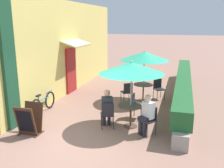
% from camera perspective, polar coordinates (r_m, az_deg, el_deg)
% --- Properties ---
extents(ground_plane, '(120.00, 120.00, 0.00)m').
position_cam_1_polar(ground_plane, '(7.11, -8.36, -13.72)').
color(ground_plane, '#936B5B').
extents(cafe_facade_wall, '(0.98, 10.90, 4.20)m').
position_cam_1_polar(cafe_facade_wall, '(12.25, -9.34, 8.25)').
color(cafe_facade_wall, '#E0CC6B').
rests_on(cafe_facade_wall, ground_plane).
extents(planter_hedge, '(0.60, 9.90, 1.01)m').
position_cam_1_polar(planter_hedge, '(11.38, 15.93, -0.49)').
color(planter_hedge, gray).
rests_on(planter_hedge, ground_plane).
extents(patio_table_near, '(0.83, 0.83, 0.73)m').
position_cam_1_polar(patio_table_near, '(8.01, 4.29, -6.03)').
color(patio_table_near, brown).
rests_on(patio_table_near, ground_plane).
extents(patio_umbrella_near, '(2.02, 2.02, 2.15)m').
position_cam_1_polar(patio_umbrella_near, '(7.65, 4.48, 3.68)').
color(patio_umbrella_near, '#B7B7BC').
rests_on(patio_umbrella_near, ground_plane).
extents(cafe_chair_near_left, '(0.56, 0.56, 0.87)m').
position_cam_1_polar(cafe_chair_near_left, '(7.56, 8.53, -7.65)').
color(cafe_chair_near_left, '#232328').
rests_on(cafe_chair_near_left, ground_plane).
extents(seated_patron_near_left, '(0.50, 0.51, 1.25)m').
position_cam_1_polar(seated_patron_near_left, '(7.42, 7.97, -6.63)').
color(seated_patron_near_left, '#23232D').
rests_on(seated_patron_near_left, ground_plane).
extents(cafe_chair_near_right, '(0.45, 0.45, 0.87)m').
position_cam_1_polar(cafe_chair_near_right, '(8.72, 5.43, -4.56)').
color(cafe_chair_near_right, '#232328').
rests_on(cafe_chair_near_right, ground_plane).
extents(cafe_chair_near_back, '(0.52, 0.52, 0.87)m').
position_cam_1_polar(cafe_chair_near_back, '(7.84, -1.06, -6.67)').
color(cafe_chair_near_back, '#232328').
rests_on(cafe_chair_near_back, ground_plane).
extents(seated_patron_near_back, '(0.45, 0.49, 1.25)m').
position_cam_1_polar(seated_patron_near_back, '(7.89, -1.15, -5.23)').
color(seated_patron_near_back, '#23232D').
rests_on(seated_patron_near_back, ground_plane).
extents(coffee_cup_near, '(0.07, 0.07, 0.09)m').
position_cam_1_polar(coffee_cup_near, '(8.04, 4.97, -4.23)').
color(coffee_cup_near, teal).
rests_on(coffee_cup_near, patio_table_near).
extents(patio_table_mid, '(0.83, 0.83, 0.73)m').
position_cam_1_polar(patio_table_mid, '(10.63, 7.16, -1.00)').
color(patio_table_mid, brown).
rests_on(patio_table_mid, ground_plane).
extents(patio_umbrella_mid, '(2.02, 2.02, 2.15)m').
position_cam_1_polar(patio_umbrella_mid, '(10.36, 7.40, 6.35)').
color(patio_umbrella_mid, '#B7B7BC').
rests_on(patio_umbrella_mid, ground_plane).
extents(cafe_chair_mid_left, '(0.55, 0.55, 0.87)m').
position_cam_1_polar(cafe_chair_mid_left, '(10.29, 3.49, -1.60)').
color(cafe_chair_mid_left, '#232328').
rests_on(cafe_chair_mid_left, ground_plane).
extents(cafe_chair_mid_right, '(0.55, 0.55, 0.87)m').
position_cam_1_polar(cafe_chair_mid_right, '(11.03, 10.58, -0.74)').
color(cafe_chair_mid_right, '#232328').
rests_on(cafe_chair_mid_right, ground_plane).
extents(coffee_cup_mid, '(0.07, 0.07, 0.09)m').
position_cam_1_polar(coffee_cup_mid, '(10.69, 7.45, 0.34)').
color(coffee_cup_mid, white).
rests_on(coffee_cup_mid, patio_table_mid).
extents(bicycle_leaning, '(0.10, 1.67, 0.76)m').
position_cam_1_polar(bicycle_leaning, '(9.60, -15.49, -4.32)').
color(bicycle_leaning, black).
rests_on(bicycle_leaning, ground_plane).
extents(menu_board, '(0.64, 0.63, 0.92)m').
position_cam_1_polar(menu_board, '(7.91, -18.33, -7.69)').
color(menu_board, '#422819').
rests_on(menu_board, ground_plane).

